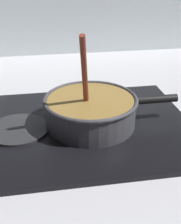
% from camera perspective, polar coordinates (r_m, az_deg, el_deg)
% --- Properties ---
extents(ground, '(2.40, 1.60, 0.04)m').
position_cam_1_polar(ground, '(0.81, -0.40, -6.37)').
color(ground, '#B7B7BC').
extents(hob_plate, '(0.56, 0.48, 0.01)m').
position_cam_1_polar(hob_plate, '(0.84, 0.00, -2.64)').
color(hob_plate, black).
rests_on(hob_plate, ground).
extents(burner_ring, '(0.21, 0.21, 0.01)m').
position_cam_1_polar(burner_ring, '(0.84, 0.00, -2.04)').
color(burner_ring, '#592D0C').
rests_on(burner_ring, hob_plate).
extents(spare_burner, '(0.17, 0.17, 0.01)m').
position_cam_1_polar(spare_burner, '(0.83, -13.51, -3.14)').
color(spare_burner, '#262628').
rests_on(spare_burner, hob_plate).
extents(cooking_pan, '(0.37, 0.26, 0.27)m').
position_cam_1_polar(cooking_pan, '(0.82, 0.08, 0.34)').
color(cooking_pan, '#38383D').
rests_on(cooking_pan, hob_plate).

